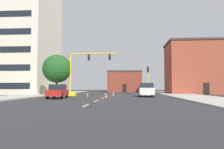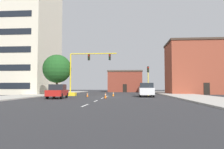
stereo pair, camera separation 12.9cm
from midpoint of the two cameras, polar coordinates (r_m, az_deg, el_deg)
ground_plane at (r=30.98m, az=-1.67°, el=-5.87°), size 160.00×160.00×0.00m
sidewalk_left at (r=41.80m, az=-17.40°, el=-4.95°), size 6.00×56.00×0.14m
sidewalk_right at (r=39.79m, az=17.52°, el=-5.04°), size 6.00×56.00×0.14m
lane_stripe_seg_0 at (r=17.16m, az=-6.79°, el=-7.94°), size 0.16×2.40×0.01m
lane_stripe_seg_1 at (r=22.56m, az=-4.02°, el=-6.83°), size 0.16×2.40×0.01m
lane_stripe_seg_2 at (r=28.00m, az=-2.34°, el=-6.14°), size 0.16×2.40×0.01m
lane_stripe_seg_3 at (r=33.46m, az=-1.20°, el=-5.67°), size 0.16×2.40×0.01m
building_tall_left at (r=50.48m, az=-22.68°, el=8.44°), size 14.12×14.09×22.83m
building_brick_center at (r=64.75m, az=3.49°, el=-1.81°), size 9.82×9.21×6.07m
building_row_right at (r=48.37m, az=21.65°, el=1.63°), size 12.77×8.89×10.65m
traffic_signal_gantry at (r=35.68m, az=-9.04°, el=-1.95°), size 8.38×1.20×6.83m
traffic_light_pole_right at (r=36.63m, az=9.43°, el=0.10°), size 0.32×0.47×4.80m
tree_left_near at (r=37.20m, az=-13.96°, el=1.44°), size 4.66×4.66×6.74m
pickup_truck_white at (r=32.37m, az=8.97°, el=-3.99°), size 2.11×5.44×1.99m
sedan_red_near_left at (r=28.06m, az=-13.79°, el=-4.23°), size 2.23×4.64×1.74m
traffic_cone_roadside_a at (r=32.97m, az=0.44°, el=-5.07°), size 0.36×0.36×0.75m
traffic_cone_roadside_b at (r=26.94m, az=-1.58°, el=-5.48°), size 0.36×0.36×0.75m
traffic_cone_roadside_c at (r=31.51m, az=-6.27°, el=-5.25°), size 0.36×0.36×0.63m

